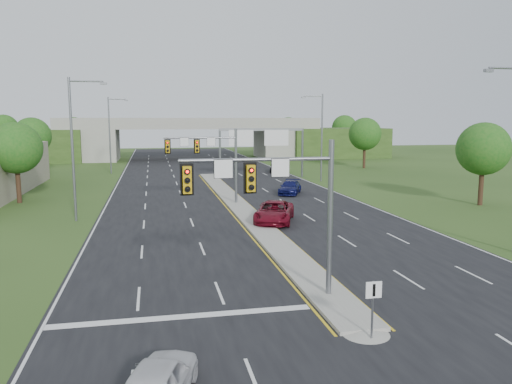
{
  "coord_description": "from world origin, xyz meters",
  "views": [
    {
      "loc": [
        -7.5,
        -20.24,
        7.86
      ],
      "look_at": [
        -0.74,
        12.31,
        3.0
      ],
      "focal_mm": 35.0,
      "sensor_mm": 36.0,
      "label": 1
    }
  ],
  "objects_px": {
    "signal_mast_near": "(280,194)",
    "car_far_c": "(278,167)",
    "car_far_b": "(290,187)",
    "car_far_a": "(274,212)",
    "overpass": "(191,141)",
    "car_white": "(158,381)",
    "signal_mast_far": "(211,154)",
    "keep_right_sign": "(373,300)",
    "sign_gantry": "(261,139)"
  },
  "relations": [
    {
      "from": "signal_mast_near",
      "to": "car_far_c",
      "type": "xyz_separation_m",
      "value": [
        12.99,
        51.76,
        -3.9
      ]
    },
    {
      "from": "signal_mast_near",
      "to": "car_far_b",
      "type": "bearing_deg",
      "value": 73.59
    },
    {
      "from": "car_far_a",
      "to": "car_far_b",
      "type": "bearing_deg",
      "value": 89.86
    },
    {
      "from": "overpass",
      "to": "car_far_c",
      "type": "xyz_separation_m",
      "value": [
        10.73,
        -28.31,
        -2.73
      ]
    },
    {
      "from": "car_white",
      "to": "car_far_c",
      "type": "xyz_separation_m",
      "value": [
        18.28,
        58.8,
        0.13
      ]
    },
    {
      "from": "signal_mast_far",
      "to": "car_far_a",
      "type": "distance_m",
      "value": 10.24
    },
    {
      "from": "signal_mast_near",
      "to": "car_far_a",
      "type": "bearing_deg",
      "value": 77.0
    },
    {
      "from": "car_white",
      "to": "car_far_a",
      "type": "relative_size",
      "value": 0.69
    },
    {
      "from": "signal_mast_near",
      "to": "overpass",
      "type": "height_order",
      "value": "overpass"
    },
    {
      "from": "car_far_a",
      "to": "signal_mast_far",
      "type": "bearing_deg",
      "value": 133.52
    },
    {
      "from": "signal_mast_far",
      "to": "car_far_c",
      "type": "bearing_deg",
      "value": 64.11
    },
    {
      "from": "signal_mast_near",
      "to": "keep_right_sign",
      "type": "xyz_separation_m",
      "value": [
        2.26,
        -4.45,
        -3.21
      ]
    },
    {
      "from": "car_far_a",
      "to": "car_far_b",
      "type": "relative_size",
      "value": 1.21
    },
    {
      "from": "keep_right_sign",
      "to": "car_far_b",
      "type": "relative_size",
      "value": 0.46
    },
    {
      "from": "overpass",
      "to": "car_white",
      "type": "height_order",
      "value": "overpass"
    },
    {
      "from": "signal_mast_far",
      "to": "car_white",
      "type": "xyz_separation_m",
      "value": [
        -5.29,
        -32.03,
        -4.03
      ]
    },
    {
      "from": "overpass",
      "to": "car_white",
      "type": "xyz_separation_m",
      "value": [
        -7.55,
        -87.11,
        -2.86
      ]
    },
    {
      "from": "overpass",
      "to": "car_far_a",
      "type": "distance_m",
      "value": 63.84
    },
    {
      "from": "sign_gantry",
      "to": "car_white",
      "type": "bearing_deg",
      "value": -105.3
    },
    {
      "from": "overpass",
      "to": "sign_gantry",
      "type": "bearing_deg",
      "value": -79.21
    },
    {
      "from": "car_white",
      "to": "car_far_c",
      "type": "relative_size",
      "value": 0.84
    },
    {
      "from": "signal_mast_near",
      "to": "overpass",
      "type": "distance_m",
      "value": 80.11
    },
    {
      "from": "car_white",
      "to": "car_far_b",
      "type": "bearing_deg",
      "value": -92.83
    },
    {
      "from": "signal_mast_near",
      "to": "car_far_c",
      "type": "bearing_deg",
      "value": 75.91
    },
    {
      "from": "overpass",
      "to": "car_white",
      "type": "distance_m",
      "value": 87.48
    },
    {
      "from": "car_white",
      "to": "car_far_c",
      "type": "bearing_deg",
      "value": -89.26
    },
    {
      "from": "sign_gantry",
      "to": "car_far_b",
      "type": "height_order",
      "value": "sign_gantry"
    },
    {
      "from": "keep_right_sign",
      "to": "car_white",
      "type": "relative_size",
      "value": 0.55
    },
    {
      "from": "sign_gantry",
      "to": "signal_mast_far",
      "type": "bearing_deg",
      "value": -114.11
    },
    {
      "from": "signal_mast_near",
      "to": "car_white",
      "type": "xyz_separation_m",
      "value": [
        -5.29,
        -7.03,
        -4.03
      ]
    },
    {
      "from": "signal_mast_near",
      "to": "overpass",
      "type": "bearing_deg",
      "value": 88.38
    },
    {
      "from": "signal_mast_near",
      "to": "car_far_a",
      "type": "height_order",
      "value": "signal_mast_near"
    },
    {
      "from": "signal_mast_far",
      "to": "overpass",
      "type": "distance_m",
      "value": 55.13
    },
    {
      "from": "overpass",
      "to": "keep_right_sign",
      "type": "bearing_deg",
      "value": -90.0
    },
    {
      "from": "signal_mast_far",
      "to": "overpass",
      "type": "height_order",
      "value": "overpass"
    },
    {
      "from": "sign_gantry",
      "to": "car_far_a",
      "type": "distance_m",
      "value": 29.48
    },
    {
      "from": "signal_mast_near",
      "to": "signal_mast_far",
      "type": "bearing_deg",
      "value": 90.0
    },
    {
      "from": "signal_mast_far",
      "to": "keep_right_sign",
      "type": "height_order",
      "value": "signal_mast_far"
    },
    {
      "from": "car_white",
      "to": "car_far_a",
      "type": "bearing_deg",
      "value": -93.18
    },
    {
      "from": "signal_mast_near",
      "to": "car_far_c",
      "type": "relative_size",
      "value": 1.48
    },
    {
      "from": "signal_mast_near",
      "to": "car_far_c",
      "type": "height_order",
      "value": "signal_mast_near"
    },
    {
      "from": "signal_mast_near",
      "to": "signal_mast_far",
      "type": "distance_m",
      "value": 25.0
    },
    {
      "from": "sign_gantry",
      "to": "overpass",
      "type": "distance_m",
      "value": 35.75
    },
    {
      "from": "keep_right_sign",
      "to": "sign_gantry",
      "type": "height_order",
      "value": "sign_gantry"
    },
    {
      "from": "car_far_b",
      "to": "overpass",
      "type": "bearing_deg",
      "value": 122.36
    },
    {
      "from": "car_far_c",
      "to": "car_far_b",
      "type": "bearing_deg",
      "value": -79.64
    },
    {
      "from": "signal_mast_near",
      "to": "car_far_a",
      "type": "xyz_separation_m",
      "value": [
        3.76,
        16.31,
        -3.9
      ]
    },
    {
      "from": "sign_gantry",
      "to": "car_far_b",
      "type": "bearing_deg",
      "value": -90.16
    },
    {
      "from": "overpass",
      "to": "signal_mast_far",
      "type": "bearing_deg",
      "value": -92.35
    },
    {
      "from": "car_white",
      "to": "car_far_c",
      "type": "distance_m",
      "value": 61.57
    }
  ]
}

